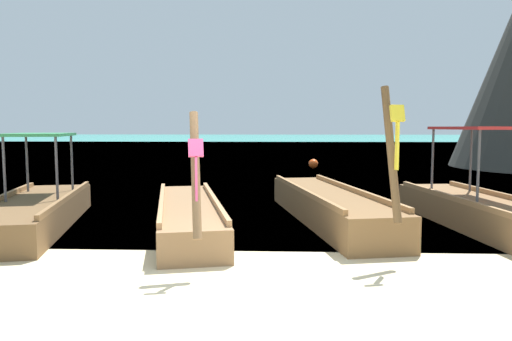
% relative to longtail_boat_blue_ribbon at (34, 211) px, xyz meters
% --- Properties ---
extents(ground, '(120.00, 120.00, 0.00)m').
position_rel_longtail_boat_blue_ribbon_xyz_m(ground, '(4.43, -3.66, -0.34)').
color(ground, beige).
extents(sea_water, '(120.00, 120.00, 0.00)m').
position_rel_longtail_boat_blue_ribbon_xyz_m(sea_water, '(4.43, 58.35, -0.34)').
color(sea_water, '#2DB29E').
rests_on(sea_water, ground).
extents(longtail_boat_blue_ribbon, '(2.48, 5.74, 2.62)m').
position_rel_longtail_boat_blue_ribbon_xyz_m(longtail_boat_blue_ribbon, '(0.00, 0.00, 0.00)').
color(longtail_boat_blue_ribbon, brown).
rests_on(longtail_boat_blue_ribbon, ground).
extents(longtail_boat_pink_ribbon, '(2.26, 5.88, 2.24)m').
position_rel_longtail_boat_blue_ribbon_xyz_m(longtail_boat_pink_ribbon, '(3.11, -0.02, -0.06)').
color(longtail_boat_pink_ribbon, olive).
rests_on(longtail_boat_pink_ribbon, ground).
extents(longtail_boat_yellow_ribbon, '(2.31, 6.40, 2.64)m').
position_rel_longtail_boat_blue_ribbon_xyz_m(longtail_boat_yellow_ribbon, '(5.95, 0.91, -0.02)').
color(longtail_boat_yellow_ribbon, brown).
rests_on(longtail_boat_yellow_ribbon, ground).
extents(longtail_boat_red_ribbon, '(2.04, 6.82, 2.51)m').
position_rel_longtail_boat_blue_ribbon_xyz_m(longtail_boat_red_ribbon, '(8.98, -0.11, 0.00)').
color(longtail_boat_red_ribbon, brown).
rests_on(longtail_boat_red_ribbon, ground).
extents(mooring_buoy_near, '(0.46, 0.46, 0.46)m').
position_rel_longtail_boat_blue_ribbon_xyz_m(mooring_buoy_near, '(6.63, 13.95, -0.11)').
color(mooring_buoy_near, '#EA5119').
rests_on(mooring_buoy_near, sea_water).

